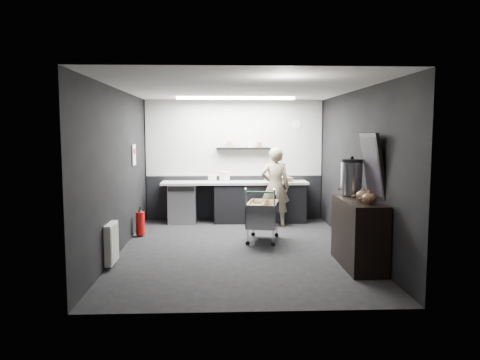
{
  "coord_description": "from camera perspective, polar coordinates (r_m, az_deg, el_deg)",
  "views": [
    {
      "loc": [
        -0.32,
        -7.78,
        2.02
      ],
      "look_at": [
        0.03,
        0.4,
        1.15
      ],
      "focal_mm": 35.0,
      "sensor_mm": 36.0,
      "label": 1
    }
  ],
  "objects": [
    {
      "name": "wall_clock",
      "position": [
        10.64,
        6.91,
        6.72
      ],
      "size": [
        0.2,
        0.03,
        0.2
      ],
      "primitive_type": "cylinder",
      "rotation": [
        1.57,
        0.0,
        0.0
      ],
      "color": "white",
      "rests_on": "wall_back"
    },
    {
      "name": "wall_front",
      "position": [
        5.08,
        1.17,
        -1.48
      ],
      "size": [
        5.5,
        0.0,
        5.5
      ],
      "primitive_type": "plane",
      "rotation": [
        -1.57,
        0.0,
        0.0
      ],
      "color": "black",
      "rests_on": "floor"
    },
    {
      "name": "dado_panel",
      "position": [
        10.62,
        -0.69,
        -2.16
      ],
      "size": [
        3.95,
        0.02,
        1.0
      ],
      "primitive_type": "cube",
      "color": "black",
      "rests_on": "wall_back"
    },
    {
      "name": "cardboard_box",
      "position": [
        10.28,
        4.74,
        0.08
      ],
      "size": [
        0.61,
        0.53,
        0.1
      ],
      "primitive_type": "cube",
      "rotation": [
        0.0,
        0.0,
        0.33
      ],
      "color": "olive",
      "rests_on": "prep_counter"
    },
    {
      "name": "ceiling",
      "position": [
        7.82,
        -0.1,
        11.07
      ],
      "size": [
        5.5,
        5.5,
        0.0
      ],
      "primitive_type": "plane",
      "rotation": [
        3.14,
        0.0,
        0.0
      ],
      "color": "white",
      "rests_on": "wall_back"
    },
    {
      "name": "floor",
      "position": [
        8.04,
        -0.09,
        -8.47
      ],
      "size": [
        5.5,
        5.5,
        0.0
      ],
      "primitive_type": "plane",
      "color": "black",
      "rests_on": "ground"
    },
    {
      "name": "sideboard",
      "position": [
        7.21,
        14.29,
        -5.26
      ],
      "size": [
        0.57,
        1.33,
        1.99
      ],
      "color": "black",
      "rests_on": "floor"
    },
    {
      "name": "wall_left",
      "position": [
        7.99,
        -14.59,
        1.07
      ],
      "size": [
        0.0,
        5.5,
        5.5
      ],
      "primitive_type": "plane",
      "rotation": [
        1.57,
        0.0,
        1.57
      ],
      "color": "black",
      "rests_on": "floor"
    },
    {
      "name": "wall_right",
      "position": [
        8.14,
        14.11,
        1.17
      ],
      "size": [
        0.0,
        5.5,
        5.5
      ],
      "primitive_type": "plane",
      "rotation": [
        1.57,
        0.0,
        -1.57
      ],
      "color": "black",
      "rests_on": "floor"
    },
    {
      "name": "floating_shelf",
      "position": [
        10.42,
        0.42,
        3.87
      ],
      "size": [
        1.2,
        0.22,
        0.04
      ],
      "primitive_type": "cube",
      "color": "black",
      "rests_on": "wall_back"
    },
    {
      "name": "prep_counter",
      "position": [
        10.33,
        0.11,
        -2.64
      ],
      "size": [
        3.2,
        0.61,
        0.9
      ],
      "color": "black",
      "rests_on": "floor"
    },
    {
      "name": "ceiling_strip",
      "position": [
        9.66,
        -0.55,
        9.93
      ],
      "size": [
        2.4,
        0.2,
        0.04
      ],
      "primitive_type": "cube",
      "color": "white",
      "rests_on": "ceiling"
    },
    {
      "name": "poster_red_band",
      "position": [
        9.24,
        -12.79,
        3.44
      ],
      "size": [
        0.02,
        0.22,
        0.1
      ],
      "primitive_type": "cube",
      "color": "#B31618",
      "rests_on": "poster"
    },
    {
      "name": "fire_extinguisher",
      "position": [
        9.16,
        -12.06,
        -5.1
      ],
      "size": [
        0.17,
        0.17,
        0.55
      ],
      "color": "red",
      "rests_on": "floor"
    },
    {
      "name": "pink_tub",
      "position": [
        10.25,
        -1.88,
        0.42
      ],
      "size": [
        0.22,
        0.22,
        0.22
      ],
      "primitive_type": "cylinder",
      "color": "white",
      "rests_on": "prep_counter"
    },
    {
      "name": "shopping_cart",
      "position": [
        8.55,
        2.77,
        -4.41
      ],
      "size": [
        0.69,
        0.99,
        0.98
      ],
      "color": "silver",
      "rests_on": "floor"
    },
    {
      "name": "radiator",
      "position": [
        7.26,
        -15.41,
        -7.44
      ],
      "size": [
        0.1,
        0.5,
        0.6
      ],
      "primitive_type": "cube",
      "color": "white",
      "rests_on": "wall_left"
    },
    {
      "name": "person",
      "position": [
        9.89,
        4.31,
        -0.83
      ],
      "size": [
        0.65,
        0.47,
        1.67
      ],
      "primitive_type": "imported",
      "rotation": [
        0.0,
        0.0,
        3.02
      ],
      "color": "beige",
      "rests_on": "floor"
    },
    {
      "name": "white_container",
      "position": [
        10.2,
        -3.4,
        0.17
      ],
      "size": [
        0.18,
        0.15,
        0.15
      ],
      "primitive_type": "cube",
      "rotation": [
        0.0,
        0.0,
        -0.1
      ],
      "color": "white",
      "rests_on": "prep_counter"
    },
    {
      "name": "wall_back",
      "position": [
        10.55,
        -0.7,
        2.43
      ],
      "size": [
        5.5,
        0.0,
        5.5
      ],
      "primitive_type": "plane",
      "rotation": [
        1.57,
        0.0,
        0.0
      ],
      "color": "black",
      "rests_on": "floor"
    },
    {
      "name": "kitchen_wall_panel",
      "position": [
        10.51,
        -0.7,
        5.14
      ],
      "size": [
        3.95,
        0.02,
        1.7
      ],
      "primitive_type": "cube",
      "color": "#B9B9B5",
      "rests_on": "wall_back"
    },
    {
      "name": "poster",
      "position": [
        9.24,
        -12.81,
        3.0
      ],
      "size": [
        0.02,
        0.3,
        0.4
      ],
      "primitive_type": "cube",
      "color": "white",
      "rests_on": "wall_left"
    }
  ]
}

